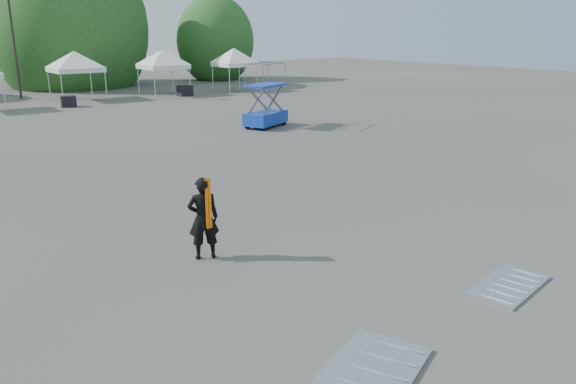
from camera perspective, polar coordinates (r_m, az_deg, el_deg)
ground at (r=13.85m, az=-6.97°, el=-4.32°), size 120.00×120.00×0.00m
light_pole_east at (r=44.24m, az=-26.35°, el=15.60°), size 0.60×0.25×9.80m
tree_mid_e at (r=52.54m, az=-21.36°, el=15.27°), size 5.12×5.12×7.79m
tree_far_e at (r=56.03m, az=-7.39°, el=14.97°), size 3.84×3.84×5.84m
tent_f at (r=42.02m, az=-20.90°, el=12.87°), size 4.45×4.45×3.88m
tent_g at (r=43.44m, az=-12.64°, el=13.61°), size 4.26×4.26×3.88m
tent_h at (r=45.28m, az=-5.52°, el=14.01°), size 3.84×3.84×3.88m
man at (r=12.23m, az=-8.59°, el=-2.64°), size 0.78×0.65×1.83m
scissor_lift at (r=28.55m, az=-2.30°, el=9.79°), size 2.74×2.10×3.17m
barrier_left at (r=8.53m, az=7.85°, el=-18.26°), size 2.74×2.06×0.08m
barrier_mid at (r=11.92m, az=21.51°, el=-8.78°), size 2.04×1.24×0.06m
crate_mid at (r=38.71m, az=-21.41°, el=8.56°), size 1.02×0.86×0.70m
crate_east at (r=42.75m, az=-10.43°, el=10.09°), size 1.02×0.82×0.76m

